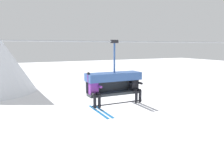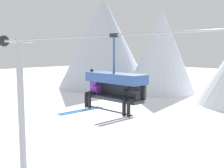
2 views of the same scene
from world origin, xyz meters
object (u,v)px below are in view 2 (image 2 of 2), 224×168
chairlift_chair (116,82)px  skier_black (131,95)px  skier_purple (93,89)px  lift_tower_near (21,108)px

chairlift_chair → skier_black: 0.95m
chairlift_chair → skier_purple: (-0.88, -0.21, -0.27)m
skier_purple → skier_black: size_ratio=1.00×
lift_tower_near → chairlift_chair: (8.13, -0.71, 2.20)m
skier_black → lift_tower_near: bearing=174.1°
lift_tower_near → chairlift_chair: size_ratio=3.44×
chairlift_chair → skier_black: bearing=-14.2°
lift_tower_near → chairlift_chair: bearing=-5.0°
lift_tower_near → skier_black: lift_tower_near is taller
skier_purple → skier_black: skier_purple is taller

